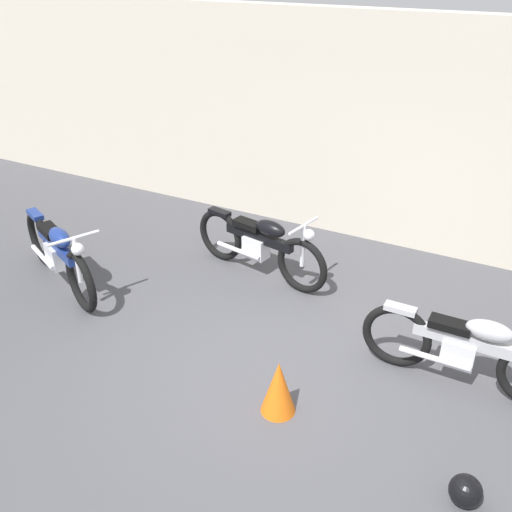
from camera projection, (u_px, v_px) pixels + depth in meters
The scene contains 7 objects.
ground_plane at pixel (276, 375), 5.63m from camera, with size 40.00×40.00×0.00m, color #47474C.
building_wall at pixel (391, 134), 7.57m from camera, with size 18.00×0.30×3.06m, color beige.
helmet at pixel (466, 491), 4.29m from camera, with size 0.25×0.25×0.25m, color black.
traffic_cone at pixel (279, 387), 5.08m from camera, with size 0.32×0.32×0.55m, color orange.
motorcycle_black at pixel (260, 244), 7.15m from camera, with size 2.01×0.64×0.91m.
motorcycle_blue at pixel (58, 253), 6.91m from camera, with size 1.95×1.05×0.95m.
motorcycle_silver at pixel (467, 349), 5.31m from camera, with size 1.98×0.55×0.89m.
Camera 1 is at (1.86, -3.96, 3.75)m, focal length 39.91 mm.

